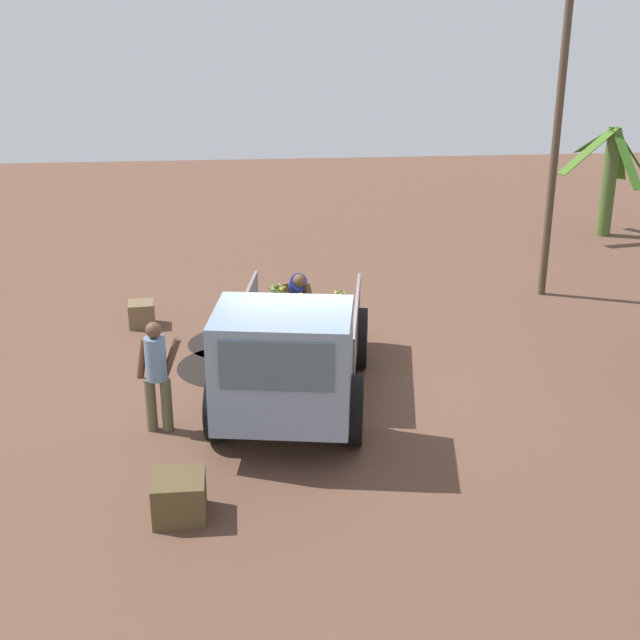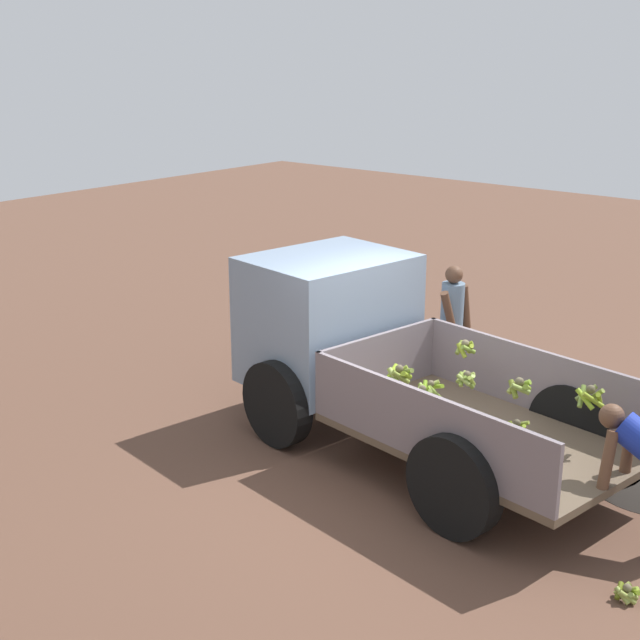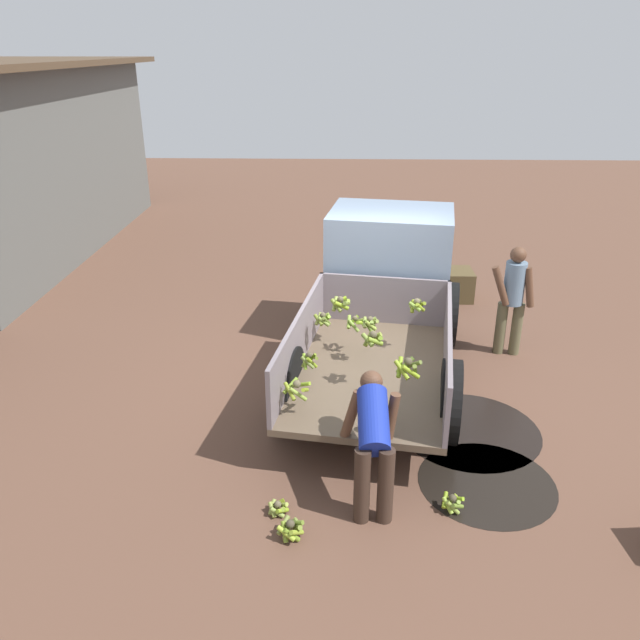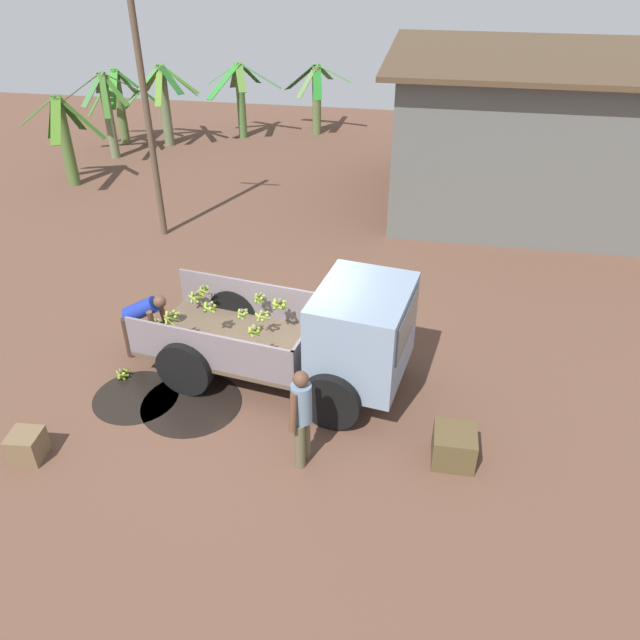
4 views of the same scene
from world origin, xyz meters
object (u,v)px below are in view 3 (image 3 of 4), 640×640
Objects in this scene: banana_bunch_on_ground_1 at (452,502)px; cargo_truck at (386,283)px; person_worker_loading at (373,437)px; banana_bunch_on_ground_2 at (290,528)px; wooden_crate_1 at (454,285)px; person_foreground_visitor at (513,296)px; banana_bunch_on_ground_0 at (278,508)px.

cargo_truck is at bearing 7.06° from banana_bunch_on_ground_1.
person_worker_loading is at bearing 81.73° from banana_bunch_on_ground_1.
banana_bunch_on_ground_2 is 6.50m from wooden_crate_1.
banana_bunch_on_ground_1 is at bearing -13.53° from person_foreground_visitor.
person_foreground_visitor is 7.34× the size of banana_bunch_on_ground_0.
person_foreground_visitor is 3.95m from person_worker_loading.
cargo_truck is at bearing -85.75° from person_foreground_visitor.
cargo_truck is 1.79m from person_foreground_visitor.
person_foreground_visitor is 3.78m from banana_bunch_on_ground_1.
person_worker_loading is 1.12m from banana_bunch_on_ground_2.
person_worker_loading is 1.14m from banana_bunch_on_ground_0.
banana_bunch_on_ground_0 is at bearing 155.32° from wooden_crate_1.
banana_bunch_on_ground_2 is (-0.52, 0.75, -0.65)m from person_worker_loading.
person_worker_loading is 5.64× the size of banana_bunch_on_ground_0.
person_foreground_visitor reaches higher than banana_bunch_on_ground_0.
banana_bunch_on_ground_1 is 5.69m from wooden_crate_1.
wooden_crate_1 is at bearing -161.54° from person_foreground_visitor.
person_foreground_visitor is at bearing -84.65° from cargo_truck.
person_foreground_visitor reaches higher than banana_bunch_on_ground_1.
cargo_truck reaches higher than person_foreground_visitor.
person_foreground_visitor is 2.65× the size of wooden_crate_1.
person_foreground_visitor is at bearing -169.38° from wooden_crate_1.
cargo_truck reaches higher than banana_bunch_on_ground_0.
banana_bunch_on_ground_2 reaches higher than banana_bunch_on_ground_1.
wooden_crate_1 is (5.49, -1.72, -0.50)m from person_worker_loading.
cargo_truck is 3.70m from banana_bunch_on_ground_1.
banana_bunch_on_ground_0 is 1.68m from banana_bunch_on_ground_1.
person_foreground_visitor is (-0.11, -1.79, -0.13)m from cargo_truck.
person_worker_loading is at bearing -24.74° from person_foreground_visitor.
wooden_crate_1 is at bearing -18.67° from person_worker_loading.
cargo_truck is 3.47m from person_worker_loading.
cargo_truck is 3.76× the size of person_worker_loading.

